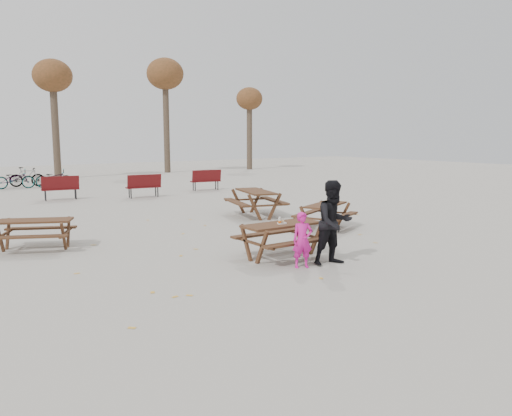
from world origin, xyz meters
TOP-DOWN VIEW (x-y plane):
  - ground at (0.00, 0.00)m, footprint 80.00×80.00m
  - main_picnic_table at (0.00, 0.00)m, footprint 1.80×1.45m
  - food_tray at (-0.05, -0.07)m, footprint 0.18×0.11m
  - bread_roll at (-0.05, -0.07)m, footprint 0.14×0.06m
  - soda_bottle at (-0.12, -0.09)m, footprint 0.07×0.07m
  - child at (-0.17, -0.92)m, footprint 0.50×0.42m
  - adult at (0.54, -1.09)m, footprint 0.95×0.78m
  - picnic_table_east at (3.17, 2.02)m, footprint 2.12×1.96m
  - picnic_table_north at (-4.35, 3.98)m, footprint 2.09×1.94m
  - picnic_table_far at (2.81, 5.07)m, footprint 2.09×2.37m
  - park_bench_row at (-0.13, 12.56)m, footprint 13.07×2.50m
  - bicycle_row at (-2.64, 19.67)m, footprint 6.34×2.57m
  - tree_row at (0.90, 25.15)m, footprint 32.17×3.52m
  - fallen_leaves at (0.50, 2.50)m, footprint 11.00×11.00m

SIDE VIEW (x-z plane):
  - ground at x=0.00m, z-range 0.00..0.00m
  - fallen_leaves at x=0.50m, z-range 0.00..0.01m
  - picnic_table_north at x=-4.35m, z-range 0.00..0.72m
  - picnic_table_east at x=3.17m, z-range 0.00..0.74m
  - picnic_table_far at x=2.81m, z-range 0.00..0.87m
  - bicycle_row at x=-2.64m, z-range -0.03..1.02m
  - park_bench_row at x=-0.13m, z-range 0.00..1.03m
  - child at x=-0.17m, z-range 0.00..1.16m
  - main_picnic_table at x=0.00m, z-range 0.20..0.97m
  - food_tray at x=-0.05m, z-range 0.78..0.81m
  - bread_roll at x=-0.05m, z-range 0.81..0.86m
  - soda_bottle at x=-0.12m, z-range 0.76..0.93m
  - adult at x=0.54m, z-range 0.00..1.79m
  - tree_row at x=0.90m, z-range 2.06..10.32m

